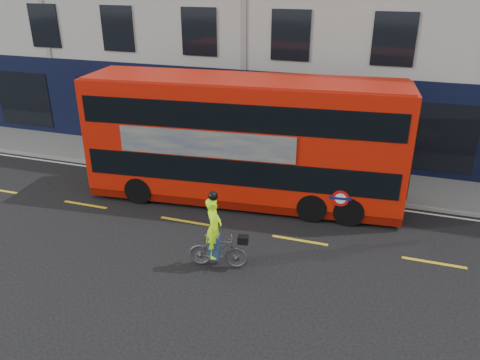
% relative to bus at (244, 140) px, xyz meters
% --- Properties ---
extents(ground, '(120.00, 120.00, 0.00)m').
position_rel_bus_xyz_m(ground, '(-1.39, -3.80, -2.33)').
color(ground, black).
rests_on(ground, ground).
extents(pavement, '(60.00, 3.00, 0.12)m').
position_rel_bus_xyz_m(pavement, '(-1.39, 2.70, -2.27)').
color(pavement, slate).
rests_on(pavement, ground).
extents(kerb, '(60.00, 0.12, 0.13)m').
position_rel_bus_xyz_m(kerb, '(-1.39, 1.20, -2.26)').
color(kerb, gray).
rests_on(kerb, ground).
extents(road_edge_line, '(58.00, 0.10, 0.01)m').
position_rel_bus_xyz_m(road_edge_line, '(-1.39, 0.90, -2.33)').
color(road_edge_line, silver).
rests_on(road_edge_line, ground).
extents(lane_dashes, '(58.00, 0.12, 0.01)m').
position_rel_bus_xyz_m(lane_dashes, '(-1.39, -2.30, -2.33)').
color(lane_dashes, gold).
rests_on(lane_dashes, ground).
extents(bus, '(11.45, 3.62, 4.54)m').
position_rel_bus_xyz_m(bus, '(0.00, 0.00, 0.00)').
color(bus, red).
rests_on(bus, ground).
extents(cyclist, '(1.77, 0.77, 2.38)m').
position_rel_bus_xyz_m(cyclist, '(0.61, -4.45, -1.52)').
color(cyclist, '#4F5154').
rests_on(cyclist, ground).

